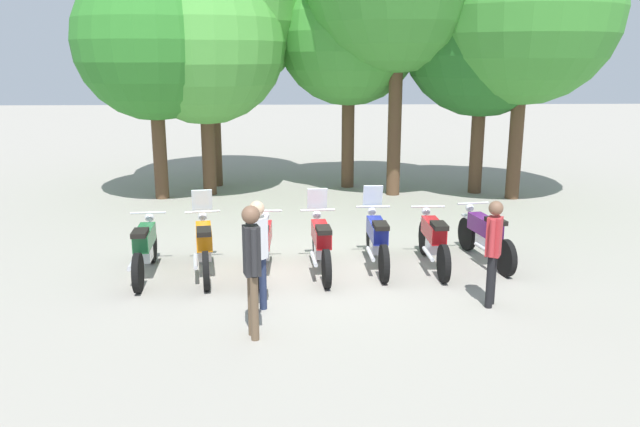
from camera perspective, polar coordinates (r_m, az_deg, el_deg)
name	(u,v)px	position (r m, az deg, el deg)	size (l,w,h in m)	color
ground_plane	(321,270)	(11.25, 0.09, -5.06)	(80.00, 80.00, 0.00)	gray
motorcycle_0	(145,247)	(11.23, -15.47, -2.93)	(0.62, 2.19, 0.99)	black
motorcycle_1	(204,245)	(11.10, -10.37, -2.77)	(0.63, 2.18, 1.37)	black
motorcycle_2	(263,245)	(11.00, -5.14, -2.82)	(0.62, 2.19, 0.99)	black
motorcycle_3	(321,243)	(11.03, 0.07, -2.64)	(0.62, 2.19, 1.37)	black
motorcycle_4	(377,238)	(11.33, 5.12, -2.25)	(0.62, 2.19, 1.37)	black
motorcycle_5	(433,239)	(11.46, 10.15, -2.31)	(0.62, 2.19, 0.99)	black
motorcycle_6	(485,235)	(11.94, 14.59, -1.88)	(0.65, 2.17, 0.99)	black
person_0	(493,246)	(9.73, 15.31, -2.82)	(0.29, 0.39, 1.62)	black
person_1	(258,248)	(9.23, -5.61, -3.08)	(0.33, 0.34, 1.67)	#232D4C
person_2	(252,261)	(8.33, -6.13, -4.23)	(0.30, 0.41, 1.81)	brown
tree_0	(153,41)	(17.04, -14.76, 14.73)	(3.99, 3.99, 6.05)	brown
tree_2	(204,42)	(17.26, -10.39, 14.89)	(4.26, 4.26, 6.16)	brown
tree_3	(349,33)	(18.06, 2.62, 15.87)	(3.96, 3.96, 6.28)	brown
tree_5	(484,34)	(17.76, 14.47, 15.30)	(4.31, 4.31, 6.39)	brown
tree_6	(525,10)	(17.30, 17.97, 17.03)	(4.73, 4.73, 7.17)	brown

